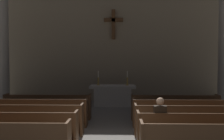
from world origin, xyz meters
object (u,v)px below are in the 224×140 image
pew_left_row_2 (15,129)px  pew_right_row_2 (201,130)px  pew_right_row_5 (175,107)px  pew_left_row_4 (39,112)px  lone_worshipper (160,121)px  altar (113,95)px  candlestick_left (98,81)px  pew_left_row_5 (48,106)px  pew_right_row_3 (190,120)px  pew_left_row_3 (29,119)px  column_left_second (1,43)px  candlestick_right (127,81)px  pew_right_row_4 (181,113)px

pew_left_row_2 → pew_right_row_2: size_ratio=1.00×
pew_left_row_2 → pew_right_row_5: bearing=34.7°
pew_left_row_4 → pew_right_row_2: bearing=-24.7°
pew_left_row_4 → lone_worshipper: 4.35m
pew_right_row_5 → altar: altar is taller
pew_left_row_2 → altar: (2.40, 6.20, 0.06)m
altar → lone_worshipper: lone_worshipper is taller
pew_right_row_5 → candlestick_left: candlestick_left is taller
pew_left_row_5 → pew_right_row_5: bearing=0.0°
pew_left_row_4 → pew_right_row_3: 4.94m
altar → pew_left_row_3: bearing=-115.3°
pew_left_row_3 → pew_left_row_4: 1.11m
pew_left_row_3 → pew_right_row_5: bearing=24.7°
pew_right_row_5 → lone_worshipper: (-1.05, -3.29, 0.22)m
altar → pew_left_row_2: bearing=-111.2°
candlestick_left → pew_right_row_3: bearing=-58.6°
pew_right_row_2 → pew_right_row_3: 1.11m
pew_right_row_3 → lone_worshipper: lone_worshipper is taller
pew_left_row_5 → column_left_second: 4.49m
candlestick_right → lone_worshipper: bearing=-83.9°
pew_right_row_2 → pew_right_row_5: bearing=90.0°
pew_left_row_4 → pew_right_row_5: 4.94m
pew_left_row_2 → column_left_second: size_ratio=0.53×
pew_right_row_5 → candlestick_left: size_ratio=4.77×
pew_right_row_4 → altar: bearing=121.2°
pew_left_row_5 → pew_right_row_2: bearing=-34.7°
pew_left_row_5 → pew_right_row_5: 4.81m
pew_left_row_3 → candlestick_left: 5.42m
pew_right_row_2 → candlestick_left: (-3.10, 6.20, 0.75)m
lone_worshipper → candlestick_right: bearing=96.1°
pew_left_row_3 → pew_left_row_4: (0.00, 1.11, 0.00)m
pew_left_row_5 → column_left_second: bearing=139.1°
pew_left_row_5 → pew_left_row_2: bearing=-90.0°
pew_left_row_3 → pew_right_row_5: same height
pew_right_row_2 → candlestick_left: bearing=116.6°
pew_left_row_3 → pew_left_row_4: size_ratio=1.00×
column_left_second → candlestick_right: bearing=4.3°
pew_left_row_2 → pew_right_row_5: (4.81, 3.33, 0.00)m
pew_right_row_2 → candlestick_right: candlestick_right is taller
pew_right_row_5 → column_left_second: (-7.61, 2.42, 2.55)m
pew_right_row_4 → candlestick_right: 4.39m
pew_left_row_2 → candlestick_left: size_ratio=4.77×
candlestick_right → pew_right_row_2: bearing=-74.6°
pew_right_row_2 → pew_right_row_3: size_ratio=1.00×
pew_right_row_2 → candlestick_right: size_ratio=4.77×
lone_worshipper → candlestick_left: bearing=108.4°
candlestick_left → pew_left_row_3: bearing=-108.5°
pew_left_row_4 → altar: size_ratio=1.49×
pew_left_row_4 → candlestick_right: (3.10, 3.98, 0.75)m
pew_left_row_4 → column_left_second: 5.18m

